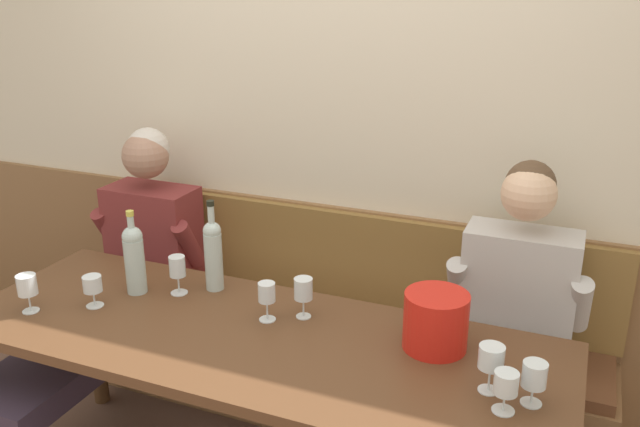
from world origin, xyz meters
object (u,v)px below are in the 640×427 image
ice_bucket (436,321)px  wine_glass_near_bucket (92,285)px  wine_glass_mid_left (303,291)px  wine_glass_by_bottle (27,287)px  person_center_left_seat (114,286)px  wine_bottle_clear_water (213,252)px  wine_glass_right_end (177,269)px  person_left_seat (502,369)px  wine_bottle_amber_mid (134,257)px  wall_bench (324,358)px  wine_glass_center_front (266,295)px  wine_glass_center_rear (491,359)px  wine_glass_left_end (534,377)px  wine_glass_mid_right (506,385)px  dining_table (254,355)px

ice_bucket → wine_glass_near_bucket: ice_bucket is taller
wine_glass_mid_left → wine_glass_by_bottle: wine_glass_mid_left is taller
person_center_left_seat → wine_bottle_clear_water: size_ratio=3.46×
wine_glass_right_end → wine_glass_by_bottle: size_ratio=1.06×
person_left_seat → wine_bottle_amber_mid: person_left_seat is taller
wall_bench → wine_glass_center_front: (-0.00, -0.55, 0.58)m
person_left_seat → wine_glass_by_bottle: person_left_seat is taller
wine_glass_center_front → wine_glass_center_rear: bearing=-9.7°
wine_bottle_amber_mid → wine_glass_left_end: bearing=-6.2°
wine_glass_left_end → wine_glass_mid_left: wine_glass_mid_left is taller
person_center_left_seat → wine_glass_right_end: person_center_left_seat is taller
wall_bench → wine_glass_mid_right: size_ratio=19.31×
wine_glass_center_rear → wine_glass_by_bottle: size_ratio=1.04×
ice_bucket → wine_glass_left_end: ice_bucket is taller
wine_glass_near_bucket → wine_glass_mid_left: bearing=16.4°
wall_bench → wine_glass_center_front: 0.79m
wine_bottle_clear_water → wine_glass_mid_right: bearing=-17.6°
dining_table → wine_glass_left_end: 0.96m
wall_bench → wine_glass_by_bottle: size_ratio=16.75×
wall_bench → wine_glass_center_front: wall_bench is taller
person_center_left_seat → wine_glass_mid_right: size_ratio=10.00×
wall_bench → wine_glass_near_bucket: 1.11m
ice_bucket → wine_glass_right_end: size_ratio=1.38×
wine_glass_near_bucket → wine_glass_mid_right: wine_glass_mid_right is taller
wine_bottle_clear_water → wine_glass_mid_left: 0.43m
dining_table → wine_glass_center_rear: (0.82, -0.03, 0.20)m
wine_glass_center_rear → wine_glass_mid_right: 0.10m
wine_glass_left_end → wine_glass_by_bottle: bearing=-176.0°
wine_glass_right_end → wine_glass_near_bucket: bearing=-137.4°
wine_glass_by_bottle → wine_bottle_amber_mid: bearing=47.4°
wine_glass_right_end → wine_glass_near_bucket: wine_glass_right_end is taller
wine_glass_right_end → wine_glass_left_end: size_ratio=1.15×
wine_bottle_clear_water → wine_glass_mid_right: size_ratio=2.89×
ice_bucket → wine_glass_by_bottle: bearing=-167.2°
dining_table → wine_glass_mid_right: (0.87, -0.11, 0.17)m
wine_glass_center_front → wine_glass_by_bottle: 0.89m
wine_bottle_amber_mid → wine_glass_by_bottle: 0.40m
wine_glass_mid_right → dining_table: bearing=172.6°
wine_glass_center_rear → ice_bucket: bearing=138.4°
wine_glass_mid_left → wine_glass_mid_right: wine_glass_mid_left is taller
wine_glass_right_end → wine_glass_center_front: wine_glass_right_end is taller
wine_glass_mid_right → wine_glass_by_bottle: 1.72m
wine_bottle_clear_water → wine_glass_center_front: bearing=-26.2°
dining_table → wine_glass_center_front: bearing=90.5°
wall_bench → person_left_seat: 0.96m
ice_bucket → wall_bench: bearing=140.6°
wine_glass_left_end → wine_glass_mid_right: bearing=-136.1°
dining_table → wine_bottle_amber_mid: 0.64m
wine_glass_left_end → wine_glass_mid_left: 0.86m
wine_glass_mid_left → wine_glass_center_front: size_ratio=1.05×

